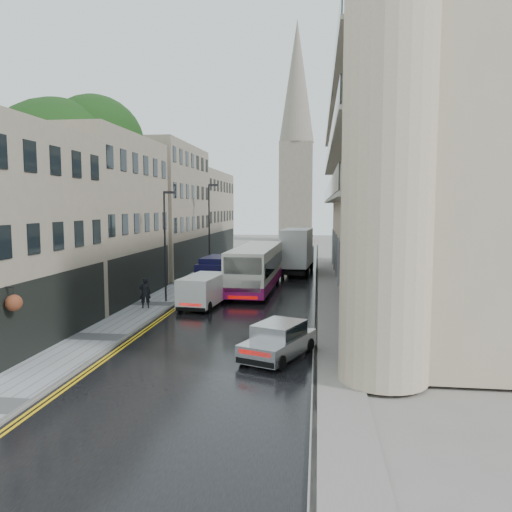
% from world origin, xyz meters
% --- Properties ---
extents(ground, '(200.00, 200.00, 0.00)m').
position_xyz_m(ground, '(0.00, 0.00, 0.00)').
color(ground, slate).
rests_on(ground, ground).
extents(road, '(9.00, 85.00, 0.02)m').
position_xyz_m(road, '(0.00, 27.50, 0.01)').
color(road, black).
rests_on(road, ground).
extents(left_sidewalk, '(2.70, 85.00, 0.12)m').
position_xyz_m(left_sidewalk, '(-5.85, 27.50, 0.06)').
color(left_sidewalk, gray).
rests_on(left_sidewalk, ground).
extents(right_sidewalk, '(1.80, 85.00, 0.12)m').
position_xyz_m(right_sidewalk, '(5.40, 27.50, 0.06)').
color(right_sidewalk, slate).
rests_on(right_sidewalk, ground).
extents(old_shop_row, '(4.50, 56.00, 12.00)m').
position_xyz_m(old_shop_row, '(-9.45, 30.00, 6.00)').
color(old_shop_row, gray).
rests_on(old_shop_row, ground).
extents(modern_block, '(8.00, 40.00, 14.00)m').
position_xyz_m(modern_block, '(10.30, 26.00, 7.00)').
color(modern_block, tan).
rests_on(modern_block, ground).
extents(church_spire, '(6.40, 6.40, 40.00)m').
position_xyz_m(church_spire, '(0.50, 82.00, 20.00)').
color(church_spire, gray).
rests_on(church_spire, ground).
extents(tree_near, '(10.56, 10.56, 13.89)m').
position_xyz_m(tree_near, '(-12.50, 20.00, 6.95)').
color(tree_near, black).
rests_on(tree_near, ground).
extents(tree_far, '(9.24, 9.24, 12.46)m').
position_xyz_m(tree_far, '(-12.20, 33.00, 6.23)').
color(tree_far, black).
rests_on(tree_far, ground).
extents(cream_bus, '(3.07, 12.28, 3.33)m').
position_xyz_m(cream_bus, '(-1.39, 22.68, 1.69)').
color(cream_bus, silver).
rests_on(cream_bus, road).
extents(white_lorry, '(3.07, 8.35, 4.30)m').
position_xyz_m(white_lorry, '(1.46, 33.49, 2.17)').
color(white_lorry, silver).
rests_on(white_lorry, road).
extents(silver_hatchback, '(3.17, 4.44, 1.52)m').
position_xyz_m(silver_hatchback, '(1.71, 7.98, 0.78)').
color(silver_hatchback, '#A8A7AC').
rests_on(silver_hatchback, road).
extents(white_van, '(2.43, 4.76, 2.07)m').
position_xyz_m(white_van, '(-3.63, 17.52, 1.06)').
color(white_van, white).
rests_on(white_van, road).
extents(navy_van, '(2.50, 5.43, 2.70)m').
position_xyz_m(navy_van, '(-3.97, 23.67, 1.37)').
color(navy_van, '#0F0E34').
rests_on(navy_van, road).
extents(pedestrian, '(0.80, 0.65, 1.90)m').
position_xyz_m(pedestrian, '(-5.92, 17.79, 1.07)').
color(pedestrian, black).
rests_on(pedestrian, left_sidewalk).
extents(lamp_post_near, '(0.81, 0.19, 7.20)m').
position_xyz_m(lamp_post_near, '(-5.32, 20.06, 3.72)').
color(lamp_post_near, black).
rests_on(lamp_post_near, left_sidewalk).
extents(lamp_post_far, '(0.95, 0.49, 8.29)m').
position_xyz_m(lamp_post_far, '(-5.54, 34.50, 4.26)').
color(lamp_post_far, black).
rests_on(lamp_post_far, left_sidewalk).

